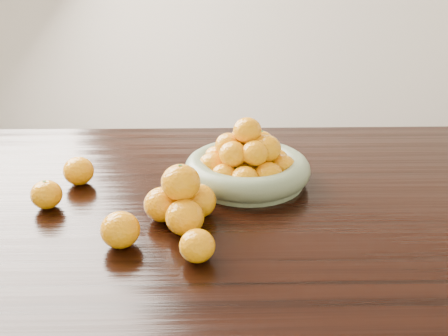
{
  "coord_description": "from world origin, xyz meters",
  "views": [
    {
      "loc": [
        -0.06,
        -1.07,
        1.28
      ],
      "look_at": [
        -0.04,
        -0.02,
        0.83
      ],
      "focal_mm": 40.0,
      "sensor_mm": 36.0,
      "label": 1
    }
  ],
  "objects_px": {
    "dining_table": "(240,228)",
    "loose_orange_0": "(46,195)",
    "fruit_bowl": "(247,165)",
    "orange_pyramid": "(181,201)"
  },
  "relations": [
    {
      "from": "fruit_bowl",
      "to": "orange_pyramid",
      "type": "height_order",
      "value": "fruit_bowl"
    },
    {
      "from": "dining_table",
      "to": "orange_pyramid",
      "type": "bearing_deg",
      "value": -135.45
    },
    {
      "from": "dining_table",
      "to": "fruit_bowl",
      "type": "relative_size",
      "value": 6.36
    },
    {
      "from": "dining_table",
      "to": "orange_pyramid",
      "type": "xyz_separation_m",
      "value": [
        -0.13,
        -0.13,
        0.14
      ]
    },
    {
      "from": "dining_table",
      "to": "loose_orange_0",
      "type": "relative_size",
      "value": 28.55
    },
    {
      "from": "dining_table",
      "to": "orange_pyramid",
      "type": "relative_size",
      "value": 12.83
    },
    {
      "from": "dining_table",
      "to": "fruit_bowl",
      "type": "bearing_deg",
      "value": 74.61
    },
    {
      "from": "dining_table",
      "to": "loose_orange_0",
      "type": "height_order",
      "value": "loose_orange_0"
    },
    {
      "from": "orange_pyramid",
      "to": "loose_orange_0",
      "type": "xyz_separation_m",
      "value": [
        -0.31,
        0.08,
        -0.02
      ]
    },
    {
      "from": "fruit_bowl",
      "to": "loose_orange_0",
      "type": "relative_size",
      "value": 4.49
    }
  ]
}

